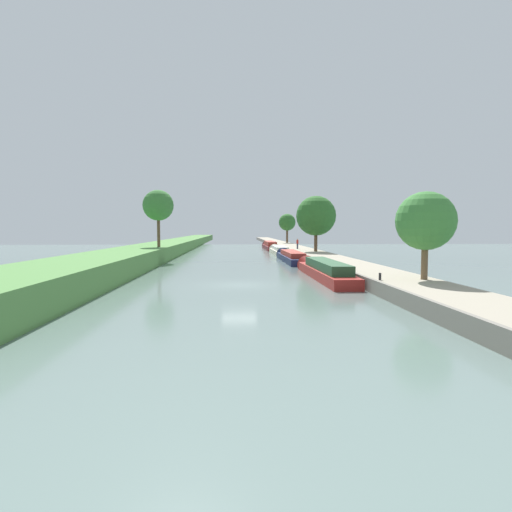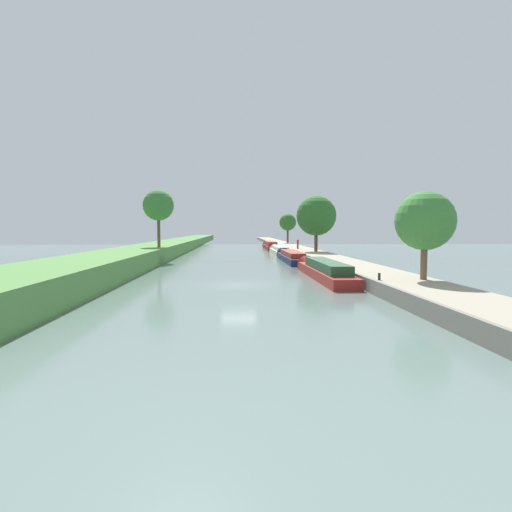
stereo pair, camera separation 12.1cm
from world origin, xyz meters
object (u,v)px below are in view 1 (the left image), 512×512
Objects in this scene: person_walking at (297,243)px; mooring_bollard_far at (275,242)px; narrowboat_cream at (279,251)px; narrowboat_red at (323,270)px; mooring_bollard_near at (380,277)px; narrowboat_navy at (290,257)px; narrowboat_maroon at (269,246)px.

person_walking is 24.96m from mooring_bollard_far.
person_walking is (2.98, -0.75, 1.19)m from narrowboat_cream.
narrowboat_red is 32.93m from person_walking.
mooring_bollard_near is (1.86, -42.36, 0.55)m from narrowboat_cream.
person_walking is at bearing -87.44° from mooring_bollard_far.
narrowboat_red is 9.01m from mooring_bollard_near.
mooring_bollard_near is at bearing -91.53° from person_walking.
narrowboat_red is at bearing -89.04° from narrowboat_navy.
narrowboat_maroon reaches higher than mooring_bollard_near.
mooring_bollard_far is at bearing 92.56° from person_walking.
narrowboat_navy is 1.16× the size of narrowboat_cream.
narrowboat_red is 35.65× the size of mooring_bollard_far.
narrowboat_cream is at bearing 165.82° from person_walking.
mooring_bollard_far is (2.02, 8.06, 0.41)m from narrowboat_maroon.
narrowboat_navy is (-0.30, 18.01, -0.07)m from narrowboat_red.
narrowboat_maroon is at bearing -104.04° from mooring_bollard_far.
narrowboat_maroon is 58.52m from mooring_bollard_near.
narrowboat_red is 0.94× the size of narrowboat_maroon.
narrowboat_navy is 26.92m from mooring_bollard_near.
narrowboat_maroon is 10.32× the size of person_walking.
person_walking is at bearing 85.04° from narrowboat_red.
narrowboat_maroon is 38.07× the size of mooring_bollard_far.
narrowboat_navy is at bearing 90.96° from narrowboat_red.
mooring_bollard_near and mooring_bollard_far have the same top height.
narrowboat_red is 49.65m from narrowboat_maroon.
person_walking is (3.15, 14.78, 1.18)m from narrowboat_navy.
narrowboat_red reaches higher than narrowboat_cream.
narrowboat_red is 33.54m from narrowboat_cream.
person_walking reaches higher than narrowboat_cream.
narrowboat_navy is 35.78× the size of mooring_bollard_near.
narrowboat_maroon is 17.19m from person_walking.
mooring_bollard_near is at bearing -87.48° from narrowboat_cream.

